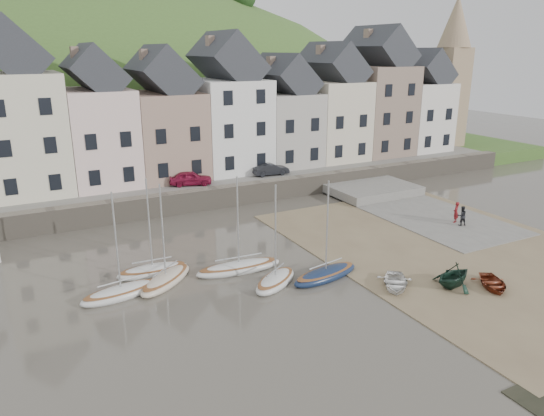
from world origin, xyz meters
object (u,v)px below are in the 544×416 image
sailboat_0 (121,292)px  rowboat_white (395,283)px  car_left (191,178)px  rowboat_green (453,275)px  person_dark (462,216)px  car_right (271,169)px  rowboat_red (493,283)px  person_red (456,212)px

sailboat_0 → rowboat_white: (14.30, -6.38, 0.10)m
car_left → rowboat_green: bearing=-144.2°
rowboat_white → sailboat_0: bearing=-165.7°
sailboat_0 → person_dark: sailboat_0 is taller
person_dark → car_right: 18.29m
rowboat_white → car_right: (3.47, 22.19, 1.82)m
person_dark → sailboat_0: bearing=18.8°
rowboat_red → car_left: size_ratio=0.72×
rowboat_white → rowboat_green: size_ratio=1.05×
rowboat_white → car_left: size_ratio=0.78×
rowboat_red → car_right: 24.99m
rowboat_green → car_right: size_ratio=0.78×
rowboat_red → person_red: person_red is taller
rowboat_green → person_red: person_red is taller
person_red → person_dark: size_ratio=1.07×
rowboat_green → car_left: size_ratio=0.74×
rowboat_green → car_left: (-7.69, 23.67, 1.45)m
rowboat_red → rowboat_white: bearing=-178.0°
rowboat_red → person_red: size_ratio=1.62×
sailboat_0 → rowboat_green: sailboat_0 is taller
rowboat_red → car_left: (-9.63, 24.88, 1.90)m
car_right → rowboat_white: bearing=175.7°
rowboat_red → car_left: bearing=141.5°
sailboat_0 → rowboat_white: size_ratio=2.16×
rowboat_white → rowboat_red: 5.65m
rowboat_white → person_dark: (11.77, 5.95, 0.54)m
rowboat_red → car_right: bearing=123.8°
car_left → car_right: size_ratio=1.06×
rowboat_white → car_left: car_left is taller
rowboat_red → sailboat_0: bearing=-174.9°
rowboat_white → car_right: size_ratio=0.82×
rowboat_red → rowboat_green: bearing=178.4°
car_left → rowboat_white: bearing=-150.4°
person_red → rowboat_red: bearing=21.7°
rowboat_white → car_left: 22.76m
person_dark → car_right: bearing=-43.2°
car_right → rowboat_red: bearing=-171.9°
rowboat_white → rowboat_red: bearing=10.0°
rowboat_green → person_red: bearing=124.0°
rowboat_red → car_right: car_right is taller
rowboat_red → car_right: (-1.50, 24.88, 1.84)m
sailboat_0 → car_right: sailboat_0 is taller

